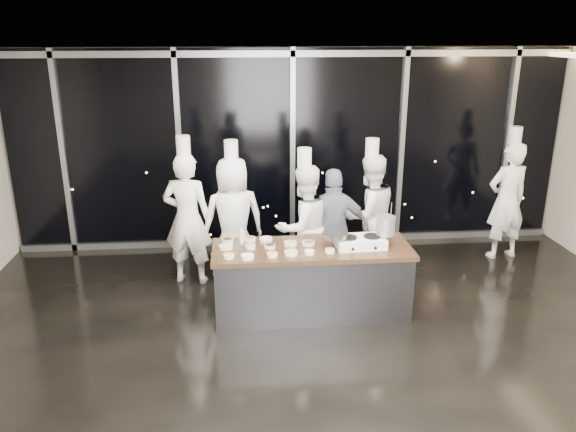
# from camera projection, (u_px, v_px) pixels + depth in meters

# --- Properties ---
(ground) EXTENTS (9.00, 9.00, 0.00)m
(ground) POSITION_uv_depth(u_px,v_px,m) (321.00, 350.00, 6.36)
(ground) COLOR black
(ground) RESTS_ON ground
(room_shell) EXTENTS (9.02, 7.02, 3.21)m
(room_shell) POSITION_uv_depth(u_px,v_px,m) (343.00, 156.00, 5.66)
(room_shell) COLOR beige
(room_shell) RESTS_ON ground
(window_wall) EXTENTS (8.90, 0.11, 3.20)m
(window_wall) POSITION_uv_depth(u_px,v_px,m) (292.00, 150.00, 9.09)
(window_wall) COLOR black
(window_wall) RESTS_ON ground
(demo_counter) EXTENTS (2.46, 0.86, 0.90)m
(demo_counter) POSITION_uv_depth(u_px,v_px,m) (312.00, 280.00, 7.07)
(demo_counter) COLOR #3B3B40
(demo_counter) RESTS_ON ground
(stove) EXTENTS (0.62, 0.41, 0.14)m
(stove) POSITION_uv_depth(u_px,v_px,m) (360.00, 242.00, 6.93)
(stove) COLOR white
(stove) RESTS_ON demo_counter
(frying_pan) EXTENTS (0.56, 0.33, 0.05)m
(frying_pan) POSITION_uv_depth(u_px,v_px,m) (334.00, 235.00, 6.87)
(frying_pan) COLOR slate
(frying_pan) RESTS_ON stove
(stock_pot) EXTENTS (0.24, 0.24, 0.23)m
(stock_pot) POSITION_uv_depth(u_px,v_px,m) (386.00, 225.00, 6.92)
(stock_pot) COLOR #B2B1B4
(stock_pot) RESTS_ON stove
(prep_bowls) EXTENTS (1.39, 0.72, 0.05)m
(prep_bowls) POSITION_uv_depth(u_px,v_px,m) (267.00, 247.00, 6.87)
(prep_bowls) COLOR white
(prep_bowls) RESTS_ON demo_counter
(squeeze_bottle) EXTENTS (0.06, 0.06, 0.23)m
(squeeze_bottle) POSITION_uv_depth(u_px,v_px,m) (242.00, 236.00, 7.00)
(squeeze_bottle) COLOR silver
(squeeze_bottle) RESTS_ON demo_counter
(chef_far_left) EXTENTS (0.77, 0.60, 2.11)m
(chef_far_left) POSITION_uv_depth(u_px,v_px,m) (188.00, 218.00, 7.82)
(chef_far_left) COLOR white
(chef_far_left) RESTS_ON ground
(chef_left) EXTENTS (1.00, 0.77, 2.04)m
(chef_left) POSITION_uv_depth(u_px,v_px,m) (233.00, 219.00, 7.91)
(chef_left) COLOR white
(chef_left) RESTS_ON ground
(chef_center) EXTENTS (1.05, 0.96, 1.98)m
(chef_center) POSITION_uv_depth(u_px,v_px,m) (304.00, 227.00, 7.69)
(chef_center) COLOR white
(chef_center) RESTS_ON ground
(guest) EXTENTS (0.99, 0.42, 1.69)m
(guest) POSITION_uv_depth(u_px,v_px,m) (334.00, 229.00, 7.74)
(guest) COLOR #141937
(guest) RESTS_ON ground
(chef_right) EXTENTS (1.05, 0.94, 2.02)m
(chef_right) POSITION_uv_depth(u_px,v_px,m) (369.00, 215.00, 8.11)
(chef_right) COLOR white
(chef_right) RESTS_ON ground
(chef_side) EXTENTS (0.75, 0.57, 2.08)m
(chef_side) POSITION_uv_depth(u_px,v_px,m) (507.00, 200.00, 8.69)
(chef_side) COLOR white
(chef_side) RESTS_ON ground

